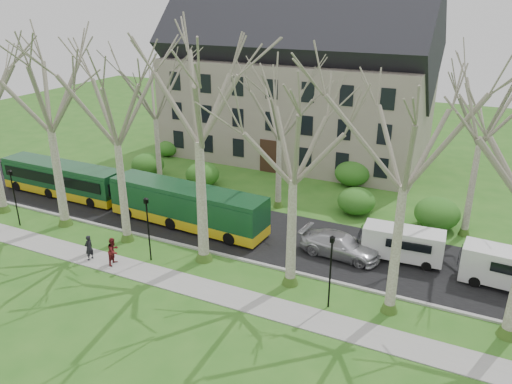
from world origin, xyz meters
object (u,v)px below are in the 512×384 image
bus_follow (187,206)px  sedan (340,245)px  van_a (403,245)px  pedestrian_b (114,251)px  pedestrian_a (89,248)px  bus_lead (63,179)px  van_b (510,270)px

bus_follow → sedan: 11.57m
van_a → pedestrian_b: size_ratio=2.74×
bus_follow → pedestrian_b: size_ratio=6.88×
sedan → pedestrian_b: (-12.61, -7.25, 0.14)m
sedan → pedestrian_b: 14.55m
bus_follow → pedestrian_a: 7.71m
van_a → bus_follow: bearing=-177.8°
bus_follow → sedan: bearing=5.1°
pedestrian_a → pedestrian_b: size_ratio=0.94×
bus_lead → van_a: (28.10, 1.09, -0.36)m
sedan → pedestrian_b: pedestrian_b is taller
bus_lead → pedestrian_b: bus_lead is taller
bus_lead → pedestrian_b: 13.87m
van_a → pedestrian_a: 20.17m
pedestrian_b → sedan: bearing=-66.3°
van_b → pedestrian_b: van_b is taller
pedestrian_a → bus_follow: bearing=161.3°
bus_lead → pedestrian_b: (11.74, -7.38, -0.54)m
bus_lead → bus_follow: (12.81, -0.51, 0.12)m
van_b → pedestrian_a: size_ratio=3.09×
bus_follow → van_b: bearing=5.8°
bus_follow → sedan: size_ratio=2.36×
pedestrian_b → pedestrian_a: bearing=91.3°
van_a → van_b: van_b is taller
sedan → van_a: size_ratio=1.06×
van_a → pedestrian_b: van_a is taller
pedestrian_a → pedestrian_b: (1.82, 0.24, 0.06)m
van_a → van_b: bearing=-9.4°
sedan → pedestrian_a: size_ratio=3.12×
bus_follow → van_b: bus_follow is taller
bus_lead → pedestrian_a: bus_lead is taller
sedan → van_b: size_ratio=1.01×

